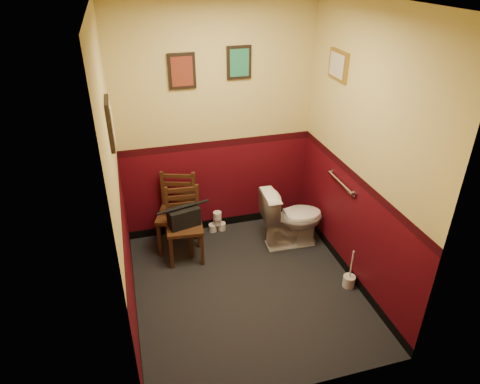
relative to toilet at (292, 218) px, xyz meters
name	(u,v)px	position (x,y,z in m)	size (l,w,h in m)	color
floor	(247,289)	(-0.72, -0.62, -0.35)	(2.20, 2.40, 0.00)	black
ceiling	(249,0)	(-0.72, -0.62, 2.35)	(2.20, 2.40, 0.00)	silver
wall_back	(217,124)	(-0.72, 0.58, 1.00)	(2.20, 2.70, 0.00)	#4A0710
wall_front	(302,252)	(-0.72, -1.82, 1.00)	(2.20, 2.70, 0.00)	#4A0710
wall_left	(117,187)	(-1.82, -0.62, 1.00)	(2.40, 2.70, 0.00)	#4A0710
wall_right	(362,156)	(0.38, -0.62, 1.00)	(2.40, 2.70, 0.00)	#4A0710
grab_bar	(341,182)	(0.35, -0.37, 0.60)	(0.05, 0.56, 0.06)	silver
framed_print_back_a	(182,71)	(-1.07, 0.56, 1.60)	(0.28, 0.04, 0.36)	black
framed_print_back_b	(239,63)	(-0.47, 0.56, 1.65)	(0.26, 0.04, 0.34)	black
framed_print_left	(110,123)	(-1.80, -0.52, 1.50)	(0.04, 0.30, 0.38)	black
framed_print_right	(338,65)	(0.36, -0.02, 1.70)	(0.04, 0.34, 0.28)	olive
toilet	(292,218)	(0.00, 0.00, 0.00)	(0.40, 0.72, 0.70)	white
toilet_brush	(349,280)	(0.30, -0.86, -0.28)	(0.12, 0.12, 0.44)	silver
chair_left	(178,213)	(-1.26, 0.32, 0.09)	(0.52, 0.52, 0.88)	#4A2916
chair_right	(184,225)	(-1.22, 0.11, 0.06)	(0.42, 0.42, 0.82)	#4A2916
handbag	(184,217)	(-1.22, 0.07, 0.18)	(0.36, 0.24, 0.24)	black
tp_stack	(217,223)	(-0.77, 0.49, -0.24)	(0.21, 0.13, 0.27)	silver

